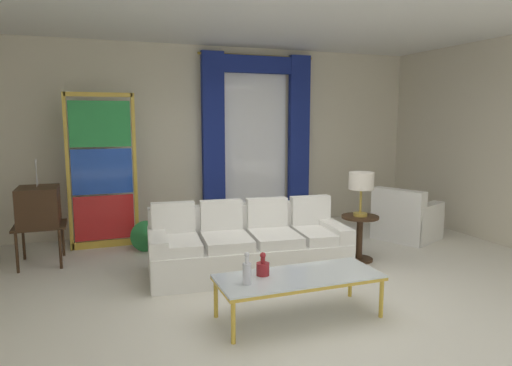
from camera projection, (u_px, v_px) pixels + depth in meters
ground_plane at (291, 288)px, 5.02m from camera, size 16.00×16.00×0.00m
wall_rear at (216, 139)px, 7.65m from camera, size 8.00×0.12×3.00m
wall_right at (505, 142)px, 6.62m from camera, size 0.12×7.00×3.00m
ceiling_slab at (266, 17)px, 5.33m from camera, size 8.00×7.60×0.04m
curtained_window at (257, 124)px, 7.69m from camera, size 2.00×0.17×2.70m
couch_white_long at (248, 247)px, 5.54m from camera, size 2.41×1.15×0.86m
coffee_table at (299, 279)px, 4.24m from camera, size 1.53×0.62×0.41m
bottle_blue_decanter at (247, 272)px, 4.00m from camera, size 0.08×0.08×0.29m
bottle_crystal_tall at (263, 267)px, 4.23m from camera, size 0.12×0.12×0.22m
vintage_tv at (39, 208)px, 5.75m from camera, size 0.62×0.60×1.35m
armchair_white at (406, 221)px, 7.01m from camera, size 1.08×1.07×0.80m
stained_glass_divider at (102, 174)px, 6.46m from camera, size 0.95×0.05×2.20m
peacock_figurine at (147, 237)px, 6.32m from camera, size 0.44×0.60×0.50m
round_side_table at (360, 234)px, 5.95m from camera, size 0.48×0.48×0.59m
table_lamp_brass at (361, 183)px, 5.85m from camera, size 0.32×0.32×0.57m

